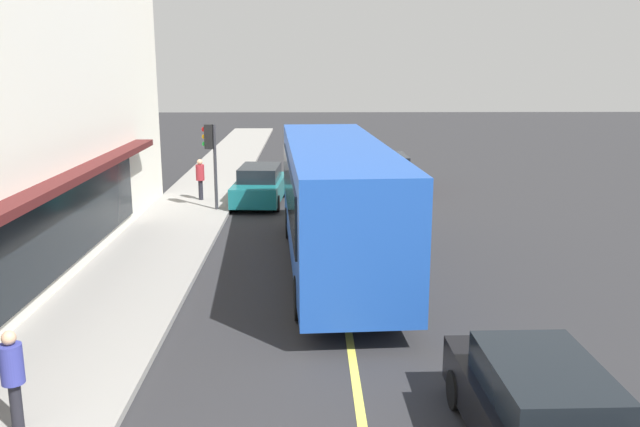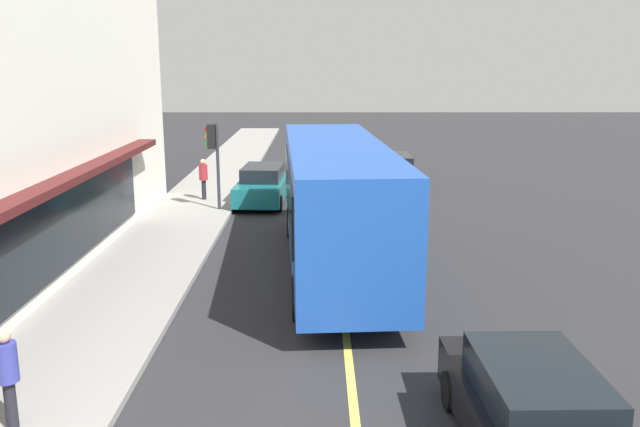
{
  "view_description": "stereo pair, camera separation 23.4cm",
  "coord_description": "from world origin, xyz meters",
  "px_view_note": "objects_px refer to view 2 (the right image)",
  "views": [
    {
      "loc": [
        -15.92,
        0.83,
        5.61
      ],
      "look_at": [
        1.6,
        0.53,
        1.6
      ],
      "focal_mm": 37.41,
      "sensor_mm": 36.0,
      "label": 1
    },
    {
      "loc": [
        -15.93,
        0.6,
        5.61
      ],
      "look_at": [
        1.6,
        0.53,
        1.6
      ],
      "focal_mm": 37.41,
      "sensor_mm": 36.0,
      "label": 2
    }
  ],
  "objects_px": {
    "bus": "(336,199)",
    "traffic_light": "(213,146)",
    "pedestrian_by_curb": "(203,175)",
    "car_black": "(532,412)",
    "car_teal": "(263,185)",
    "pedestrian_waiting": "(7,370)",
    "car_maroon": "(393,172)"
  },
  "relations": [
    {
      "from": "car_black",
      "to": "pedestrian_by_curb",
      "type": "bearing_deg",
      "value": 23.13
    },
    {
      "from": "traffic_light",
      "to": "pedestrian_waiting",
      "type": "bearing_deg",
      "value": 177.15
    },
    {
      "from": "bus",
      "to": "pedestrian_by_curb",
      "type": "xyz_separation_m",
      "value": [
        8.91,
        5.1,
        -0.85
      ]
    },
    {
      "from": "bus",
      "to": "car_teal",
      "type": "bearing_deg",
      "value": 17.11
    },
    {
      "from": "car_maroon",
      "to": "car_teal",
      "type": "height_order",
      "value": "same"
    },
    {
      "from": "traffic_light",
      "to": "car_black",
      "type": "distance_m",
      "value": 17.61
    },
    {
      "from": "bus",
      "to": "car_maroon",
      "type": "xyz_separation_m",
      "value": [
        12.04,
        -2.91,
        -1.24
      ]
    },
    {
      "from": "car_maroon",
      "to": "car_teal",
      "type": "relative_size",
      "value": 0.98
    },
    {
      "from": "traffic_light",
      "to": "pedestrian_by_curb",
      "type": "height_order",
      "value": "traffic_light"
    },
    {
      "from": "traffic_light",
      "to": "car_teal",
      "type": "distance_m",
      "value": 2.97
    },
    {
      "from": "traffic_light",
      "to": "car_black",
      "type": "xyz_separation_m",
      "value": [
        -16.09,
        -6.93,
        -1.79
      ]
    },
    {
      "from": "car_teal",
      "to": "pedestrian_waiting",
      "type": "xyz_separation_m",
      "value": [
        -17.15,
        2.44,
        0.36
      ]
    },
    {
      "from": "traffic_light",
      "to": "pedestrian_waiting",
      "type": "relative_size",
      "value": 2.0
    },
    {
      "from": "car_maroon",
      "to": "pedestrian_waiting",
      "type": "height_order",
      "value": "pedestrian_waiting"
    },
    {
      "from": "bus",
      "to": "traffic_light",
      "type": "height_order",
      "value": "bus"
    },
    {
      "from": "pedestrian_waiting",
      "to": "car_black",
      "type": "bearing_deg",
      "value": -94.64
    },
    {
      "from": "traffic_light",
      "to": "pedestrian_by_curb",
      "type": "distance_m",
      "value": 2.39
    },
    {
      "from": "bus",
      "to": "pedestrian_by_curb",
      "type": "bearing_deg",
      "value": 29.77
    },
    {
      "from": "car_black",
      "to": "car_teal",
      "type": "xyz_separation_m",
      "value": [
        17.78,
        5.25,
        0.0
      ]
    },
    {
      "from": "pedestrian_waiting",
      "to": "traffic_light",
      "type": "bearing_deg",
      "value": -2.85
    },
    {
      "from": "car_maroon",
      "to": "pedestrian_waiting",
      "type": "xyz_separation_m",
      "value": [
        -20.4,
        8.06,
        0.36
      ]
    },
    {
      "from": "pedestrian_by_curb",
      "to": "car_teal",
      "type": "bearing_deg",
      "value": -92.95
    },
    {
      "from": "car_black",
      "to": "pedestrian_by_curb",
      "type": "distance_m",
      "value": 19.47
    },
    {
      "from": "traffic_light",
      "to": "pedestrian_by_curb",
      "type": "relative_size",
      "value": 1.94
    },
    {
      "from": "bus",
      "to": "traffic_light",
      "type": "xyz_separation_m",
      "value": [
        7.11,
        4.38,
        0.55
      ]
    },
    {
      "from": "car_black",
      "to": "car_teal",
      "type": "bearing_deg",
      "value": 16.46
    },
    {
      "from": "car_maroon",
      "to": "car_teal",
      "type": "distance_m",
      "value": 6.49
    },
    {
      "from": "car_teal",
      "to": "bus",
      "type": "bearing_deg",
      "value": -162.89
    },
    {
      "from": "car_maroon",
      "to": "traffic_light",
      "type": "bearing_deg",
      "value": 124.11
    },
    {
      "from": "bus",
      "to": "car_black",
      "type": "height_order",
      "value": "bus"
    },
    {
      "from": "bus",
      "to": "pedestrian_waiting",
      "type": "height_order",
      "value": "bus"
    },
    {
      "from": "bus",
      "to": "pedestrian_waiting",
      "type": "relative_size",
      "value": 7.02
    }
  ]
}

